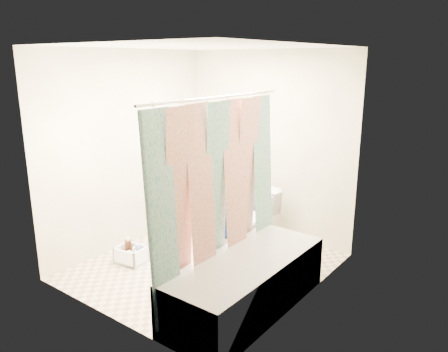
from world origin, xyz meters
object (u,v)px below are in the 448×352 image
Objects in this scene: bathtub at (246,282)px; cleaning_caddy at (132,256)px; plumber at (216,181)px; toilet at (252,220)px.

cleaning_caddy is at bearing -179.50° from bathtub.
plumber is at bearing 63.37° from cleaning_caddy.
toilet is at bearing 121.70° from bathtub.
plumber is (-0.46, -0.12, 0.45)m from toilet.
cleaning_caddy is at bearing -118.71° from toilet.
bathtub is 1.59m from cleaning_caddy.
plumber reaches higher than bathtub.
cleaning_caddy is (-0.39, -1.08, -0.72)m from plumber.
toilet is at bearing 103.26° from plumber.
bathtub is 2.41× the size of toilet.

